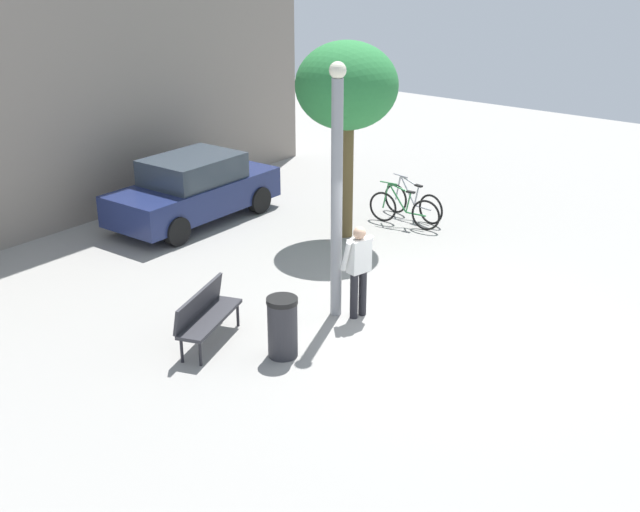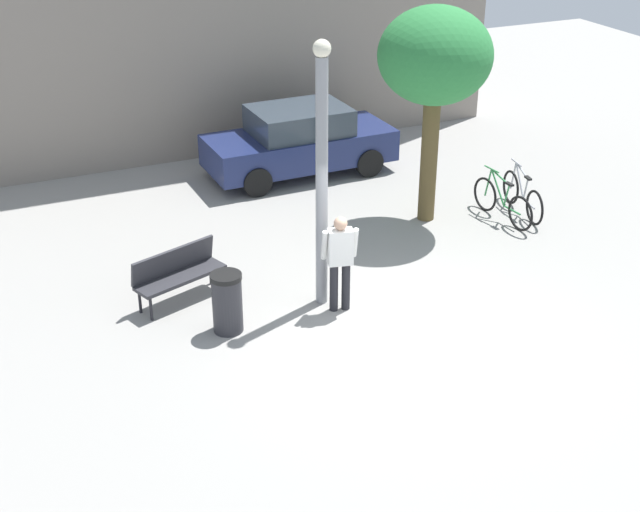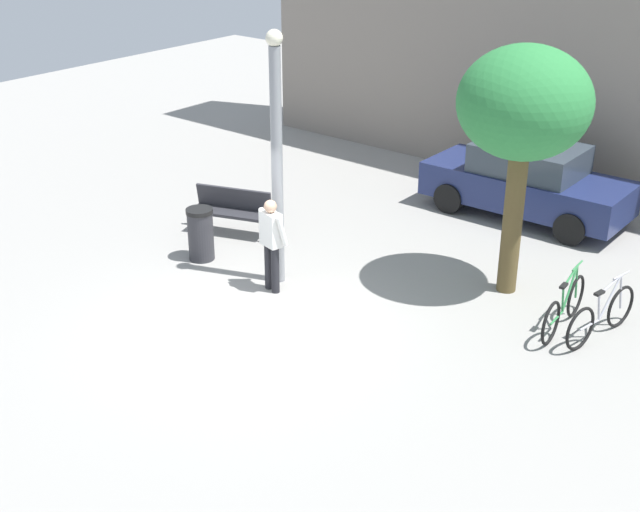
{
  "view_description": "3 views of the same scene",
  "coord_description": "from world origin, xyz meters",
  "px_view_note": "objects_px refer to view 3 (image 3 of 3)",
  "views": [
    {
      "loc": [
        -11.03,
        -6.18,
        6.28
      ],
      "look_at": [
        -0.35,
        2.13,
        0.83
      ],
      "focal_mm": 45.28,
      "sensor_mm": 36.0,
      "label": 1
    },
    {
      "loc": [
        -5.95,
        -10.18,
        7.33
      ],
      "look_at": [
        -0.55,
        1.93,
        0.61
      ],
      "focal_mm": 49.18,
      "sensor_mm": 36.0,
      "label": 2
    },
    {
      "loc": [
        8.58,
        -8.73,
        6.81
      ],
      "look_at": [
        0.45,
        1.22,
        0.91
      ],
      "focal_mm": 48.53,
      "sensor_mm": 36.0,
      "label": 3
    }
  ],
  "objects_px": {
    "plaza_tree": "(524,107)",
    "trash_bin": "(201,234)",
    "bicycle_green": "(564,307)",
    "park_bench": "(232,207)",
    "bicycle_silver": "(601,316)",
    "parked_car_navy": "(527,181)",
    "lamppost": "(277,155)",
    "person_by_lamppost": "(271,239)"
  },
  "relations": [
    {
      "from": "plaza_tree",
      "to": "bicycle_silver",
      "type": "distance_m",
      "value": 3.5
    },
    {
      "from": "person_by_lamppost",
      "to": "park_bench",
      "type": "distance_m",
      "value": 2.74
    },
    {
      "from": "parked_car_navy",
      "to": "trash_bin",
      "type": "distance_m",
      "value": 6.85
    },
    {
      "from": "park_bench",
      "to": "parked_car_navy",
      "type": "bearing_deg",
      "value": 47.74
    },
    {
      "from": "plaza_tree",
      "to": "trash_bin",
      "type": "bearing_deg",
      "value": -153.93
    },
    {
      "from": "bicycle_green",
      "to": "lamppost",
      "type": "bearing_deg",
      "value": -161.63
    },
    {
      "from": "park_bench",
      "to": "bicycle_green",
      "type": "xyz_separation_m",
      "value": [
        6.82,
        0.52,
        -0.16
      ]
    },
    {
      "from": "person_by_lamppost",
      "to": "park_bench",
      "type": "xyz_separation_m",
      "value": [
        -2.33,
        1.39,
        -0.42
      ]
    },
    {
      "from": "bicycle_green",
      "to": "park_bench",
      "type": "bearing_deg",
      "value": -175.68
    },
    {
      "from": "bicycle_green",
      "to": "parked_car_navy",
      "type": "relative_size",
      "value": 0.43
    },
    {
      "from": "lamppost",
      "to": "parked_car_navy",
      "type": "distance_m",
      "value": 6.07
    },
    {
      "from": "park_bench",
      "to": "plaza_tree",
      "type": "height_order",
      "value": "plaza_tree"
    },
    {
      "from": "parked_car_navy",
      "to": "bicycle_green",
      "type": "bearing_deg",
      "value": -55.8
    },
    {
      "from": "plaza_tree",
      "to": "trash_bin",
      "type": "height_order",
      "value": "plaza_tree"
    },
    {
      "from": "bicycle_silver",
      "to": "trash_bin",
      "type": "bearing_deg",
      "value": -164.72
    },
    {
      "from": "bicycle_green",
      "to": "trash_bin",
      "type": "height_order",
      "value": "trash_bin"
    },
    {
      "from": "plaza_tree",
      "to": "parked_car_navy",
      "type": "relative_size",
      "value": 1.0
    },
    {
      "from": "park_bench",
      "to": "parked_car_navy",
      "type": "distance_m",
      "value": 6.1
    },
    {
      "from": "bicycle_silver",
      "to": "bicycle_green",
      "type": "height_order",
      "value": "same"
    },
    {
      "from": "person_by_lamppost",
      "to": "parked_car_navy",
      "type": "bearing_deg",
      "value": 73.29
    },
    {
      "from": "lamppost",
      "to": "parked_car_navy",
      "type": "height_order",
      "value": "lamppost"
    },
    {
      "from": "person_by_lamppost",
      "to": "bicycle_green",
      "type": "xyz_separation_m",
      "value": [
        4.49,
        1.91,
        -0.58
      ]
    },
    {
      "from": "lamppost",
      "to": "bicycle_silver",
      "type": "xyz_separation_m",
      "value": [
        5.22,
        1.66,
        -1.95
      ]
    },
    {
      "from": "person_by_lamppost",
      "to": "plaza_tree",
      "type": "distance_m",
      "value": 4.66
    },
    {
      "from": "bicycle_silver",
      "to": "parked_car_navy",
      "type": "relative_size",
      "value": 0.42
    },
    {
      "from": "bicycle_green",
      "to": "trash_bin",
      "type": "xyz_separation_m",
      "value": [
        -6.38,
        -1.79,
        0.12
      ]
    },
    {
      "from": "trash_bin",
      "to": "plaza_tree",
      "type": "bearing_deg",
      "value": 26.07
    },
    {
      "from": "bicycle_green",
      "to": "trash_bin",
      "type": "distance_m",
      "value": 6.62
    },
    {
      "from": "person_by_lamppost",
      "to": "plaza_tree",
      "type": "xyz_separation_m",
      "value": [
        3.14,
        2.58,
        2.29
      ]
    },
    {
      "from": "bicycle_silver",
      "to": "parked_car_navy",
      "type": "xyz_separation_m",
      "value": [
        -3.28,
        3.88,
        0.39
      ]
    },
    {
      "from": "park_bench",
      "to": "bicycle_silver",
      "type": "bearing_deg",
      "value": 4.85
    },
    {
      "from": "park_bench",
      "to": "plaza_tree",
      "type": "relative_size",
      "value": 0.39
    },
    {
      "from": "bicycle_silver",
      "to": "parked_car_navy",
      "type": "distance_m",
      "value": 5.1
    },
    {
      "from": "trash_bin",
      "to": "parked_car_navy",
      "type": "bearing_deg",
      "value": 57.65
    },
    {
      "from": "lamppost",
      "to": "park_bench",
      "type": "relative_size",
      "value": 2.64
    },
    {
      "from": "lamppost",
      "to": "trash_bin",
      "type": "distance_m",
      "value": 2.53
    },
    {
      "from": "parked_car_navy",
      "to": "trash_bin",
      "type": "xyz_separation_m",
      "value": [
        -3.66,
        -5.78,
        -0.27
      ]
    },
    {
      "from": "parked_car_navy",
      "to": "trash_bin",
      "type": "bearing_deg",
      "value": -122.35
    },
    {
      "from": "park_bench",
      "to": "bicycle_green",
      "type": "height_order",
      "value": "bicycle_green"
    },
    {
      "from": "plaza_tree",
      "to": "bicycle_silver",
      "type": "bearing_deg",
      "value": -16.35
    },
    {
      "from": "lamppost",
      "to": "trash_bin",
      "type": "xyz_separation_m",
      "value": [
        -1.73,
        -0.24,
        -1.83
      ]
    },
    {
      "from": "person_by_lamppost",
      "to": "bicycle_green",
      "type": "bearing_deg",
      "value": 23.01
    }
  ]
}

